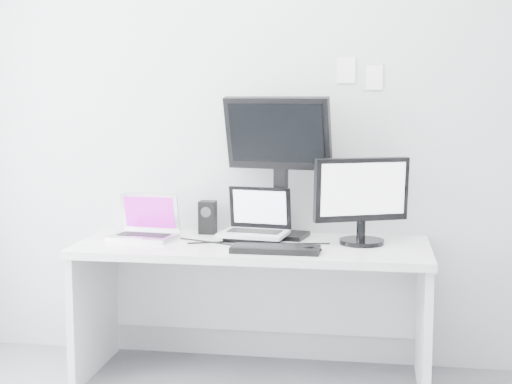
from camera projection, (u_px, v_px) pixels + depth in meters
back_wall at (263, 120)px, 4.08m from camera, size 3.60×0.00×3.60m
desk at (253, 312)px, 3.86m from camera, size 1.80×0.70×0.73m
macbook at (142, 216)px, 3.92m from camera, size 0.36×0.29×0.25m
speaker at (208, 217)px, 4.09m from camera, size 0.12×0.12×0.18m
dell_laptop at (254, 214)px, 3.87m from camera, size 0.37×0.31×0.28m
rear_monitor at (279, 166)px, 3.94m from camera, size 0.60×0.31×0.77m
samsung_monitor at (362, 200)px, 3.78m from camera, size 0.55×0.41×0.46m
keyboard at (275, 249)px, 3.60m from camera, size 0.43×0.16×0.03m
mouse at (311, 250)px, 3.57m from camera, size 0.12×0.09×0.04m
wall_note_0 at (346, 70)px, 3.97m from camera, size 0.10×0.00×0.14m
wall_note_1 at (374, 78)px, 3.95m from camera, size 0.09×0.00×0.13m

